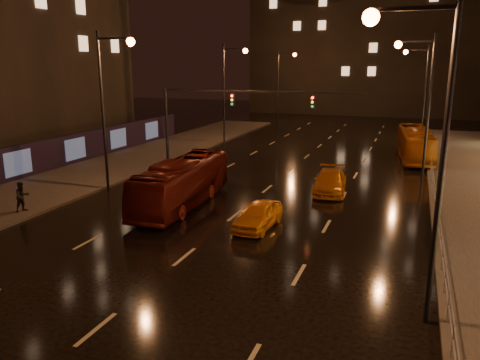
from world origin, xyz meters
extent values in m
plane|color=black|center=(0.00, 20.00, 0.00)|extent=(140.00, 140.00, 0.00)
cube|color=#38332D|center=(-13.50, 15.00, 0.07)|extent=(7.00, 70.00, 0.15)
cube|color=black|center=(4.00, 72.00, 18.00)|extent=(44.00, 16.00, 36.00)
cube|color=black|center=(-17.20, 12.00, 1.25)|extent=(0.30, 46.00, 2.50)
cylinder|color=black|center=(-9.60, 20.00, 3.10)|extent=(0.22, 0.22, 6.20)
cube|color=black|center=(-2.00, 20.00, 6.10)|extent=(15.20, 0.14, 0.14)
cube|color=black|center=(-4.00, 20.00, 5.45)|extent=(0.32, 0.18, 0.95)
cube|color=black|center=(2.00, 20.00, 5.45)|extent=(0.32, 0.18, 0.95)
sphere|color=#FF1E19|center=(-4.00, 19.88, 5.75)|extent=(0.18, 0.18, 0.18)
cylinder|color=black|center=(9.60, 2.00, 5.00)|extent=(0.18, 0.18, 10.00)
cube|color=black|center=(8.40, 2.00, 9.50)|extent=(2.40, 0.12, 0.12)
sphere|color=#FF6932|center=(7.30, 2.00, 9.30)|extent=(0.50, 0.50, 0.50)
cylinder|color=#99999E|center=(10.20, 44.00, 0.65)|extent=(0.04, 0.04, 1.00)
cube|color=#99999E|center=(10.20, 18.00, 1.10)|extent=(0.05, 56.00, 0.05)
cube|color=#99999E|center=(10.20, 18.00, 0.70)|extent=(0.05, 56.00, 0.05)
imported|color=#53110B|center=(-3.52, 10.77, 1.35)|extent=(2.86, 9.82, 2.70)
imported|color=#994A0F|center=(9.00, 29.88, 1.37)|extent=(3.28, 10.02, 2.74)
imported|color=orange|center=(1.80, 8.60, 0.66)|extent=(1.80, 3.98, 1.33)
imported|color=orange|center=(4.00, 16.67, 0.70)|extent=(2.47, 5.00, 1.40)
imported|color=black|center=(-11.00, 6.27, 0.98)|extent=(0.81, 0.94, 1.66)
camera|label=1|loc=(8.70, -12.59, 7.97)|focal=35.00mm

